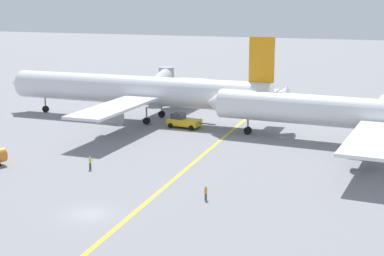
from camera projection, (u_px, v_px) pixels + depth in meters
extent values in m
plane|color=gray|center=(89.00, 214.00, 60.16)|extent=(600.00, 600.00, 0.00)
cube|color=yellow|center=(162.00, 190.00, 67.89)|extent=(7.67, 119.82, 0.01)
cylinder|color=silver|center=(137.00, 90.00, 107.15)|extent=(51.25, 6.15, 5.35)
cone|color=silver|center=(18.00, 83.00, 116.41)|extent=(2.88, 4.97, 4.92)
cone|color=silver|center=(277.00, 98.00, 97.95)|extent=(3.67, 4.34, 4.28)
cube|color=silver|center=(149.00, 95.00, 106.44)|extent=(7.16, 48.44, 0.44)
cube|color=silver|center=(263.00, 95.00, 98.70)|extent=(3.40, 13.05, 0.28)
cube|color=orange|center=(262.00, 60.00, 97.51)|extent=(4.41, 0.43, 7.73)
cylinder|color=#999EA3|center=(172.00, 94.00, 119.53)|extent=(4.24, 2.67, 2.60)
cylinder|color=#999EA3|center=(109.00, 118.00, 94.81)|extent=(4.24, 2.67, 2.60)
cylinder|color=slate|center=(147.00, 114.00, 103.61)|extent=(0.28, 0.28, 2.55)
cylinder|color=black|center=(147.00, 121.00, 103.88)|extent=(1.31, 0.57, 1.30)
cylinder|color=slate|center=(162.00, 108.00, 109.82)|extent=(0.28, 0.28, 2.55)
cylinder|color=black|center=(162.00, 114.00, 110.09)|extent=(1.31, 0.57, 1.30)
cylinder|color=slate|center=(45.00, 103.00, 115.02)|extent=(0.28, 0.28, 2.55)
cylinder|color=black|center=(46.00, 109.00, 115.30)|extent=(1.31, 0.57, 1.30)
cylinder|color=white|center=(369.00, 114.00, 87.34)|extent=(48.78, 7.23, 4.84)
cone|color=white|center=(215.00, 102.00, 97.65)|extent=(3.02, 4.59, 4.45)
cylinder|color=#999EA3|center=(365.00, 151.00, 75.51)|extent=(4.32, 2.80, 2.60)
cylinder|color=slate|center=(248.00, 124.00, 95.90)|extent=(0.28, 0.28, 2.18)
cylinder|color=black|center=(248.00, 130.00, 96.14)|extent=(1.33, 0.61, 1.30)
cube|color=gold|center=(184.00, 122.00, 101.04)|extent=(5.95, 3.25, 1.14)
cube|color=#333D47|center=(178.00, 116.00, 101.38)|extent=(2.26, 2.36, 0.90)
cylinder|color=#4C4C51|center=(207.00, 124.00, 99.03)|extent=(3.20, 0.51, 0.20)
sphere|color=orange|center=(178.00, 112.00, 101.24)|extent=(0.24, 0.24, 0.24)
cylinder|color=black|center=(171.00, 126.00, 100.90)|extent=(0.92, 0.38, 0.90)
cylinder|color=black|center=(178.00, 123.00, 103.26)|extent=(0.92, 0.38, 0.90)
cylinder|color=black|center=(191.00, 128.00, 99.07)|extent=(0.92, 0.38, 0.90)
cylinder|color=black|center=(198.00, 125.00, 101.43)|extent=(0.92, 0.38, 0.90)
cylinder|color=#4C4C51|center=(206.00, 196.00, 64.39)|extent=(0.28, 0.28, 0.79)
cylinder|color=orange|center=(206.00, 191.00, 64.25)|extent=(0.36, 0.36, 0.56)
sphere|color=#9E704C|center=(206.00, 187.00, 64.16)|extent=(0.21, 0.21, 0.21)
cylinder|color=#2D3351|center=(90.00, 166.00, 76.10)|extent=(0.28, 0.28, 0.88)
cylinder|color=#D1E02D|center=(90.00, 161.00, 75.94)|extent=(0.36, 0.36, 0.63)
sphere|color=beige|center=(90.00, 157.00, 75.85)|extent=(0.24, 0.24, 0.24)
cylinder|color=#F24C19|center=(92.00, 160.00, 75.90)|extent=(0.05, 0.05, 0.40)
cylinder|color=#B7B7BC|center=(160.00, 80.00, 132.34)|extent=(9.25, 21.62, 3.20)
cylinder|color=#99999E|center=(166.00, 74.00, 142.85)|extent=(3.84, 3.84, 3.52)
cylinder|color=#595960|center=(166.00, 83.00, 142.32)|extent=(0.70, 0.70, 4.08)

